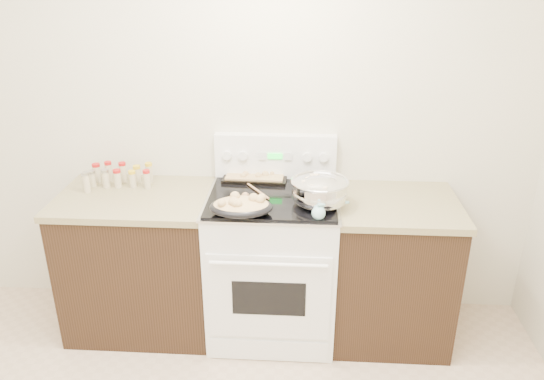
{
  "coord_description": "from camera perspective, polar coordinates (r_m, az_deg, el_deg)",
  "views": [
    {
      "loc": [
        0.52,
        -1.42,
        2.21
      ],
      "look_at": [
        0.35,
        1.37,
        1.0
      ],
      "focal_mm": 35.0,
      "sensor_mm": 36.0,
      "label": 1
    }
  ],
  "objects": [
    {
      "name": "blue_ladle",
      "position": [
        2.86,
        5.24,
        -2.35
      ],
      "size": [
        0.21,
        0.2,
        0.09
      ],
      "color": "#8CCAD1",
      "rests_on": "kitchen_range"
    },
    {
      "name": "kitchen_range",
      "position": [
        3.33,
        0.06,
        -7.69
      ],
      "size": [
        0.78,
        0.73,
        1.22
      ],
      "color": "white",
      "rests_on": "ground"
    },
    {
      "name": "mixing_bowl",
      "position": [
        2.99,
        5.14,
        -0.21
      ],
      "size": [
        0.37,
        0.37,
        0.19
      ],
      "color": "silver",
      "rests_on": "kitchen_range"
    },
    {
      "name": "wooden_spoon",
      "position": [
        3.11,
        -2.38,
        -0.41
      ],
      "size": [
        0.17,
        0.24,
        0.04
      ],
      "color": "tan",
      "rests_on": "kitchen_range"
    },
    {
      "name": "room_shell",
      "position": [
        1.6,
        -15.83,
        3.91
      ],
      "size": [
        4.1,
        3.6,
        2.75
      ],
      "color": "beige",
      "rests_on": "ground"
    },
    {
      "name": "baking_sheet",
      "position": [
        3.38,
        -1.67,
        1.68
      ],
      "size": [
        0.41,
        0.3,
        0.06
      ],
      "color": "black",
      "rests_on": "kitchen_range"
    },
    {
      "name": "counter_left",
      "position": [
        3.49,
        -13.77,
        -7.39
      ],
      "size": [
        0.93,
        0.67,
        0.92
      ],
      "color": "black",
      "rests_on": "ground"
    },
    {
      "name": "spice_jars",
      "position": [
        3.44,
        -16.3,
        1.46
      ],
      "size": [
        0.39,
        0.22,
        0.13
      ],
      "color": "#BFB28C",
      "rests_on": "counter_left"
    },
    {
      "name": "roasting_pan",
      "position": [
        2.88,
        -3.33,
        -1.7
      ],
      "size": [
        0.36,
        0.26,
        0.11
      ],
      "color": "black",
      "rests_on": "kitchen_range"
    },
    {
      "name": "counter_right",
      "position": [
        3.39,
        12.6,
        -8.27
      ],
      "size": [
        0.73,
        0.67,
        0.92
      ],
      "color": "black",
      "rests_on": "ground"
    }
  ]
}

